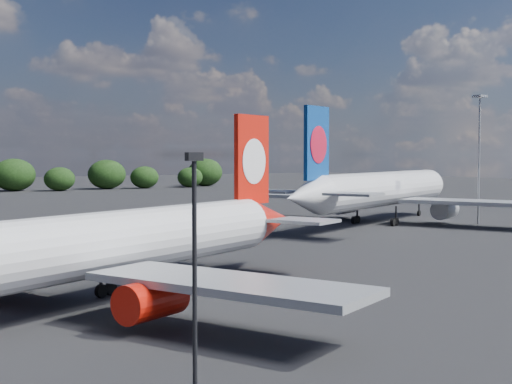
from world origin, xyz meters
TOP-DOWN VIEW (x-y plane):
  - qantas_airliner at (9.95, 19.84)m, footprint 40.51×39.06m
  - china_southern_airliner at (63.16, 53.56)m, footprint 48.10×46.39m
  - apron_lamp_post at (2.27, -6.28)m, footprint 0.55×0.30m
  - floodlight_mast_near at (75.83, 45.39)m, footprint 1.60×1.60m

SIDE VIEW (x-z plane):
  - qantas_airliner at x=9.95m, z-range -2.73..11.22m
  - china_southern_airliner at x=63.16m, z-range -3.24..13.34m
  - apron_lamp_post at x=2.27m, z-range 0.64..11.15m
  - floodlight_mast_near at x=75.83m, z-range 3.12..22.40m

